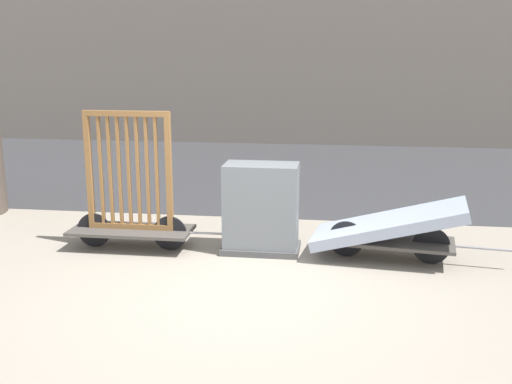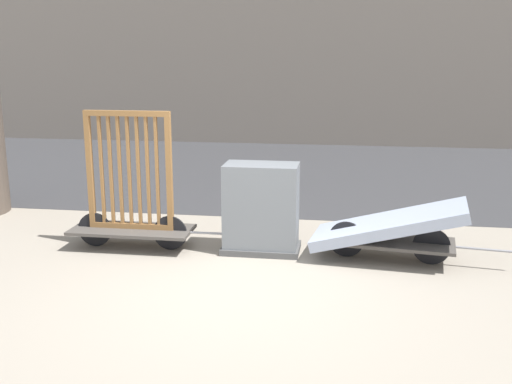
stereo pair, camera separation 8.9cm
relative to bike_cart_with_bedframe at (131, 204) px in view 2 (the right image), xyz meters
The scene contains 5 objects.
ground_plane 2.19m from the bike_cart_with_bedframe, 38.41° to the right, with size 60.00×60.00×0.00m, color gray.
road_strip 5.88m from the bike_cart_with_bedframe, 73.61° to the left, with size 56.00×7.82×0.01m.
bike_cart_with_bedframe is the anchor object (origin of this frame).
bike_cart_with_mattress 3.32m from the bike_cart_with_bedframe, ahead, with size 2.47×1.12×0.79m.
utility_cabinet 1.71m from the bike_cart_with_bedframe, ahead, with size 1.00×0.59×1.15m.
Camera 2 is at (1.10, -5.94, 2.53)m, focal length 42.00 mm.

